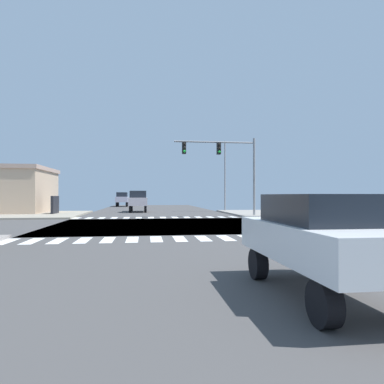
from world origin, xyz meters
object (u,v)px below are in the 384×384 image
at_px(traffic_signal_mast, 224,158).
at_px(pickup_nearside_1, 138,200).
at_px(sedan_crossing_2, 321,236).
at_px(suv_queued_1, 122,198).
at_px(street_lamp, 223,169).

height_order(traffic_signal_mast, pickup_nearside_1, traffic_signal_mast).
xyz_separation_m(traffic_signal_mast, sedan_crossing_2, (-3.47, -23.44, -3.93)).
distance_m(traffic_signal_mast, suv_queued_1, 31.73).
distance_m(traffic_signal_mast, pickup_nearside_1, 13.09).
distance_m(street_lamp, suv_queued_1, 23.63).
height_order(pickup_nearside_1, sedan_crossing_2, pickup_nearside_1).
xyz_separation_m(sedan_crossing_2, suv_queued_1, (-7.00, 53.18, 0.28)).
distance_m(sedan_crossing_2, suv_queued_1, 53.64).
distance_m(pickup_nearside_1, suv_queued_1, 19.90).
bearing_deg(sedan_crossing_2, street_lamp, 80.49).
distance_m(traffic_signal_mast, sedan_crossing_2, 24.02).
bearing_deg(pickup_nearside_1, traffic_signal_mast, 126.57).
bearing_deg(street_lamp, pickup_nearside_1, 179.92).
height_order(traffic_signal_mast, suv_queued_1, traffic_signal_mast).
bearing_deg(traffic_signal_mast, sedan_crossing_2, -98.42).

